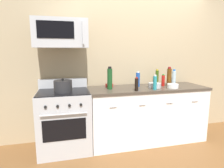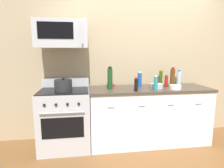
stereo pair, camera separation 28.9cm
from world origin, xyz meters
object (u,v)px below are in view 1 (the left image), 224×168
Objects in this scene: bottle_water_clear at (174,77)px; bowl_steel_prep at (155,85)px; range_oven at (65,120)px; bottle_soy_sauce_dark at (137,84)px; bottle_soda_blue at (138,79)px; bowl_red_small at (109,85)px; bottle_dish_soap at (155,83)px; bottle_olive_oil at (157,77)px; bowl_white_ceramic at (173,86)px; bottle_wine_amber at (169,77)px; bottle_wine_green at (110,79)px; microwave at (61,34)px; bottle_hot_sauce_red at (163,80)px; stockpot at (63,86)px.

bottle_water_clear is 1.29× the size of bowl_steel_prep.
bottle_soy_sauce_dark is (1.06, -0.23, 0.55)m from range_oven.
bottle_soda_blue is at bearing -170.59° from bottle_water_clear.
bowl_red_small is (0.74, 0.18, 0.48)m from range_oven.
range_oven is 1.49m from bottle_dish_soap.
bottle_olive_oil reaches higher than range_oven.
bowl_white_ceramic is at bearing 9.17° from bottle_dish_soap.
bottle_soda_blue is (-0.53, 0.09, -0.03)m from bottle_wine_amber.
bottle_wine_green is 1.03m from bowl_white_ceramic.
bottle_dish_soap is 1.14× the size of bowl_steel_prep.
bowl_steel_prep reaches higher than bowl_red_small.
bottle_soy_sauce_dark is (-0.15, -0.32, -0.02)m from bottle_soda_blue.
bottle_wine_green reaches higher than bottle_dish_soap.
microwave is at bearing 89.71° from range_oven.
bowl_white_ceramic is at bearing -5.45° from range_oven.
bottle_water_clear reaches higher than range_oven.
bottle_wine_amber is 0.11m from bottle_hot_sauce_red.
microwave is at bearing -174.96° from bottle_water_clear.
bottle_soda_blue is 0.35m from bottle_dish_soap.
stockpot reaches higher than bowl_red_small.
bottle_soda_blue is at bearing 144.27° from bowl_steel_prep.
bottle_soda_blue is at bearing 2.30° from microwave.
bottle_hot_sauce_red is (0.28, 0.26, -0.01)m from bottle_dish_soap.
bottle_dish_soap reaches higher than bottle_soy_sauce_dark.
bowl_white_ceramic is (0.65, 0.06, -0.06)m from bottle_soy_sauce_dark.
bowl_white_ceramic is (0.34, 0.06, -0.07)m from bottle_dish_soap.
bowl_white_ceramic reaches higher than bowl_red_small.
bottle_olive_oil is at bearing 94.67° from bottle_hot_sauce_red.
bottle_dish_soap is (1.37, -0.22, 0.56)m from range_oven.
bowl_steel_prep is at bearing -35.73° from bottle_soda_blue.
bottle_water_clear is 0.74m from bottle_dish_soap.
microwave is 0.75m from stockpot.
bottle_soda_blue is 0.45m from bottle_olive_oil.
bottle_olive_oil is at bearing 18.71° from bottle_soda_blue.
bowl_steel_prep is at bearing -19.71° from bowl_red_small.
bowl_red_small is at bearing 170.24° from bottle_wine_amber.
bowl_white_ceramic is 0.29m from bowl_steel_prep.
bottle_soda_blue is at bearing 116.66° from bottle_dish_soap.
microwave reaches higher than range_oven.
stockpot is (-1.21, -0.15, -0.04)m from bottle_soda_blue.
bottle_water_clear is (1.96, 0.22, 0.57)m from range_oven.
bowl_steel_prep is (0.70, -0.25, 0.01)m from bowl_red_small.
range_oven is 3.04× the size of bottle_wine_green.
bottle_wine_amber is 1.63× the size of bottle_hot_sauce_red.
bottle_soda_blue reaches higher than bowl_white_ceramic.
stockpot is (-1.44, 0.02, 0.04)m from bowl_steel_prep.
stockpot is at bearing 176.32° from bowl_white_ceramic.
bowl_white_ceramic is (1.01, -0.15, -0.13)m from bottle_wine_green.
bottle_soy_sauce_dark is at bearing -114.71° from bottle_soda_blue.
bowl_white_ceramic is at bearing -8.22° from bottle_wine_green.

